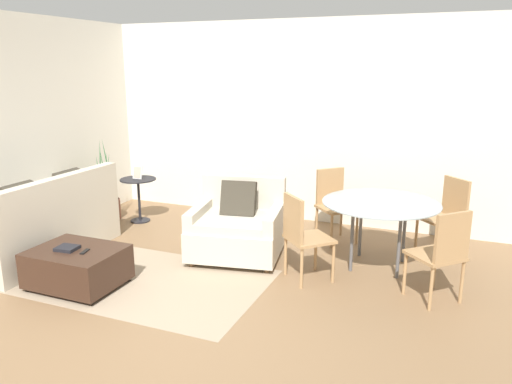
{
  "coord_description": "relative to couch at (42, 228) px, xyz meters",
  "views": [
    {
      "loc": [
        2.2,
        -3.21,
        2.15
      ],
      "look_at": [
        0.12,
        1.86,
        0.75
      ],
      "focal_mm": 35.0,
      "sensor_mm": 36.0,
      "label": 1
    }
  ],
  "objects": [
    {
      "name": "dining_table",
      "position": [
        3.64,
        1.14,
        0.34
      ],
      "size": [
        1.25,
        1.25,
        0.73
      ],
      "color": "#99A8AD",
      "rests_on": "ground_plane"
    },
    {
      "name": "book_stack",
      "position": [
        0.89,
        -0.56,
        0.08
      ],
      "size": [
        0.22,
        0.19,
        0.03
      ],
      "color": "black",
      "rests_on": "ottoman"
    },
    {
      "name": "tv_remote_primary",
      "position": [
        1.09,
        -0.54,
        0.07
      ],
      "size": [
        0.07,
        0.14,
        0.01
      ],
      "color": "black",
      "rests_on": "ottoman"
    },
    {
      "name": "ground_plane",
      "position": [
        2.16,
        -0.89,
        -0.33
      ],
      "size": [
        20.0,
        20.0,
        0.0
      ],
      "primitive_type": "plane",
      "color": "brown"
    },
    {
      "name": "dining_chair_near_left",
      "position": [
        2.98,
        0.47,
        0.19
      ],
      "size": [
        0.59,
        0.59,
        0.9
      ],
      "color": "tan",
      "rests_on": "ground_plane"
    },
    {
      "name": "area_rug",
      "position": [
        1.53,
        -0.16,
        -0.32
      ],
      "size": [
        2.38,
        1.54,
        0.01
      ],
      "color": "gray",
      "rests_on": "ground_plane"
    },
    {
      "name": "potted_plant",
      "position": [
        -0.22,
        1.44,
        -0.08
      ],
      "size": [
        0.35,
        0.35,
        1.19
      ],
      "color": "brown",
      "rests_on": "ground_plane"
    },
    {
      "name": "armchair",
      "position": [
        2.09,
        0.84,
        0.01
      ],
      "size": [
        1.14,
        1.07,
        0.87
      ],
      "color": "beige",
      "rests_on": "ground_plane"
    },
    {
      "name": "side_table",
      "position": [
        0.27,
        1.52,
        0.11
      ],
      "size": [
        0.5,
        0.5,
        0.62
      ],
      "color": "black",
      "rests_on": "ground_plane"
    },
    {
      "name": "couch",
      "position": [
        0.0,
        0.0,
        0.0
      ],
      "size": [
        0.9,
        1.82,
        0.96
      ],
      "color": "beige",
      "rests_on": "ground_plane"
    },
    {
      "name": "wall_left",
      "position": [
        -0.57,
        0.61,
        1.05
      ],
      "size": [
        0.06,
        12.0,
        2.75
      ],
      "color": "silver",
      "rests_on": "ground_plane"
    },
    {
      "name": "dining_chair_far_left",
      "position": [
        2.98,
        1.8,
        0.19
      ],
      "size": [
        0.59,
        0.59,
        0.9
      ],
      "color": "tan",
      "rests_on": "ground_plane"
    },
    {
      "name": "dining_chair_near_right",
      "position": [
        4.31,
        0.47,
        0.19
      ],
      "size": [
        0.59,
        0.59,
        0.9
      ],
      "color": "tan",
      "rests_on": "ground_plane"
    },
    {
      "name": "ottoman",
      "position": [
        0.96,
        -0.52,
        -0.11
      ],
      "size": [
        0.87,
        0.68,
        0.39
      ],
      "color": "#382319",
      "rests_on": "ground_plane"
    },
    {
      "name": "picture_frame",
      "position": [
        0.27,
        1.52,
        0.38
      ],
      "size": [
        0.14,
        0.07,
        0.18
      ],
      "color": "silver",
      "rests_on": "side_table"
    },
    {
      "name": "wall_back",
      "position": [
        2.16,
        2.5,
        1.05
      ],
      "size": [
        12.0,
        0.06,
        2.75
      ],
      "color": "silver",
      "rests_on": "ground_plane"
    },
    {
      "name": "dining_chair_far_right",
      "position": [
        4.31,
        1.8,
        0.19
      ],
      "size": [
        0.59,
        0.59,
        0.9
      ],
      "color": "tan",
      "rests_on": "ground_plane"
    }
  ]
}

